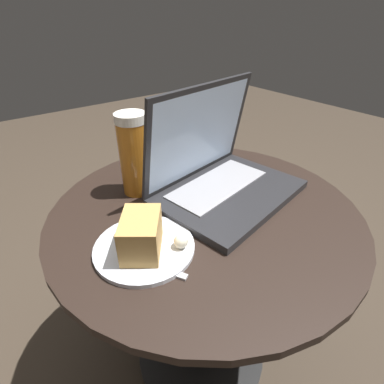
{
  "coord_description": "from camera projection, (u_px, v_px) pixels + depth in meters",
  "views": [
    {
      "loc": [
        -0.37,
        -0.43,
        0.97
      ],
      "look_at": [
        -0.05,
        -0.02,
        0.65
      ],
      "focal_mm": 28.0,
      "sensor_mm": 36.0,
      "label": 1
    }
  ],
  "objects": [
    {
      "name": "ground_plane",
      "position": [
        201.0,
        351.0,
        0.99
      ],
      "size": [
        6.0,
        6.0,
        0.0
      ],
      "primitive_type": "plane",
      "color": "#382D23"
    },
    {
      "name": "table",
      "position": [
        203.0,
        263.0,
        0.78
      ],
      "size": [
        0.7,
        0.7,
        0.58
      ],
      "color": "black",
      "rests_on": "ground_plane"
    },
    {
      "name": "laptop",
      "position": [
        219.0,
        173.0,
        0.72
      ],
      "size": [
        0.37,
        0.3,
        0.25
      ],
      "color": "#232326",
      "rests_on": "table"
    },
    {
      "name": "beer_glass",
      "position": [
        134.0,
        155.0,
        0.7
      ],
      "size": [
        0.07,
        0.07,
        0.2
      ],
      "color": "#C6701E",
      "rests_on": "table"
    },
    {
      "name": "snack_plate",
      "position": [
        143.0,
        240.0,
        0.55
      ],
      "size": [
        0.19,
        0.19,
        0.08
      ],
      "color": "silver",
      "rests_on": "table"
    },
    {
      "name": "fork",
      "position": [
        139.0,
        262.0,
        0.54
      ],
      "size": [
        0.1,
        0.15,
        0.0
      ],
      "color": "#B2B2B7",
      "rests_on": "table"
    }
  ]
}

